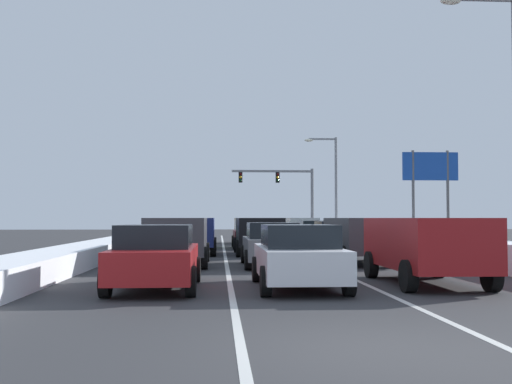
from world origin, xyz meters
The scene contains 24 objects.
ground_plane centered at (0.00, 19.38, 0.00)m, with size 125.97×125.97×0.00m, color #333335.
lane_stripe_between_right_lane_and_center_lane centered at (1.70, 24.22, 0.00)m, with size 0.14×53.29×0.01m, color silver.
lane_stripe_between_center_lane_and_left_lane centered at (-1.70, 24.22, 0.00)m, with size 0.14×53.29×0.01m, color silver.
snow_bank_right_shoulder centered at (7.00, 24.22, 0.45)m, with size 1.41×53.29×0.91m, color white.
snow_bank_left_shoulder centered at (-7.00, 24.22, 0.33)m, with size 1.79×53.29×0.66m, color white.
suv_red_right_lane_nearest centered at (3.21, 7.49, 1.02)m, with size 2.16×4.90×1.67m.
suv_charcoal_right_lane_second centered at (3.23, 14.53, 1.02)m, with size 2.16×4.90×1.67m.
sedan_navy_right_lane_third centered at (3.44, 20.74, 0.76)m, with size 2.00×4.50×1.51m.
sedan_green_right_lane_fourth centered at (3.55, 27.66, 0.76)m, with size 2.00×4.50×1.51m.
suv_silver_right_lane_fifth centered at (3.61, 34.38, 1.02)m, with size 2.16×4.90×1.67m.
sedan_white_center_lane_nearest centered at (-0.10, 6.75, 0.76)m, with size 2.00×4.50×1.51m.
sedan_gray_center_lane_second centered at (-0.16, 13.47, 0.76)m, with size 2.00×4.50×1.51m.
suv_black_center_lane_third centered at (-0.16, 20.30, 1.02)m, with size 2.16×4.90×1.67m.
sedan_maroon_center_lane_fourth centered at (-0.23, 26.25, 0.76)m, with size 2.00×4.50×1.51m.
suv_tan_center_lane_fifth centered at (0.08, 32.49, 1.02)m, with size 2.16×4.90×1.67m.
sedan_red_left_lane_nearest centered at (-3.46, 6.81, 0.76)m, with size 2.00×4.50×1.51m.
suv_charcoal_left_lane_second centered at (-3.42, 14.02, 1.02)m, with size 2.16×4.90×1.67m.
suv_navy_left_lane_third centered at (-3.17, 20.76, 1.02)m, with size 2.16×4.90×1.67m.
sedan_green_left_lane_fourth centered at (-3.24, 26.44, 0.76)m, with size 2.00×4.50×1.51m.
sedan_silver_left_lane_fifth centered at (-3.37, 33.03, 0.76)m, with size 2.00×4.50×1.51m.
traffic_light_gantry centered at (4.27, 48.44, 4.50)m, with size 7.54×0.47×6.20m.
street_lamp_right_near centered at (7.62, 12.11, 5.42)m, with size 2.66×0.36×9.18m.
street_lamp_right_mid centered at (7.06, 41.18, 4.88)m, with size 2.66×0.36×8.16m.
roadside_sign_right centered at (10.01, 26.47, 4.02)m, with size 3.20×0.16×5.50m.
Camera 1 is at (-1.99, -7.85, 1.67)m, focal length 43.41 mm.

